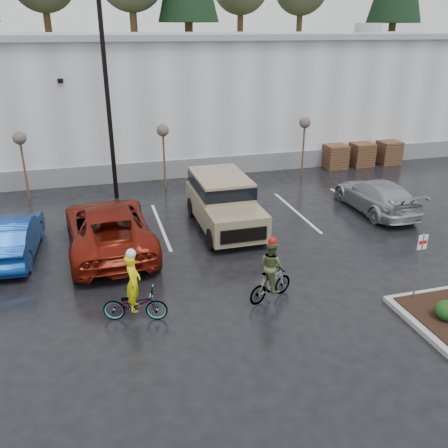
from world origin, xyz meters
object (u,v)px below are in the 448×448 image
object	(u,v)px
pallet_stack_b	(361,154)
pallet_stack_a	(335,156)
sapling_east	(305,126)
car_far_silver	(376,196)
sapling_west	(20,142)
suv_tan	(224,204)
cyclist_olive	(271,277)
pallet_stack_c	(388,152)
fire_lane_sign	(420,260)
car_red	(108,227)
car_blue	(12,237)
cyclist_hivis	(135,298)
sapling_mid	(163,134)
lamppost	(105,73)

from	to	relation	value
pallet_stack_b	pallet_stack_a	bearing A→B (deg)	180.00
sapling_east	car_far_silver	distance (m)	6.20
sapling_west	pallet_stack_a	xyz separation A→B (m)	(16.50, 1.00, -2.05)
suv_tan	cyclist_olive	size ratio (longest dim) A/B	2.52
pallet_stack_c	sapling_east	bearing A→B (deg)	-170.54
fire_lane_sign	pallet_stack_a	bearing A→B (deg)	71.19
sapling_west	car_red	distance (m)	7.71
cyclist_olive	car_red	bearing A→B (deg)	19.86
pallet_stack_a	pallet_stack_b	world-z (taller)	same
fire_lane_sign	car_red	world-z (taller)	fire_lane_sign
car_blue	cyclist_hivis	xyz separation A→B (m)	(3.73, -5.12, -0.07)
sapling_mid	sapling_east	size ratio (longest dim) A/B	1.00
sapling_mid	pallet_stack_b	distance (m)	11.92
suv_tan	cyclist_hivis	distance (m)	6.96
sapling_east	car_blue	bearing A→B (deg)	-155.34
car_red	suv_tan	xyz separation A→B (m)	(4.56, 0.76, 0.17)
sapling_east	cyclist_olive	bearing A→B (deg)	-118.30
sapling_west	sapling_mid	xyz separation A→B (m)	(6.50, 0.00, 0.00)
cyclist_olive	pallet_stack_a	bearing A→B (deg)	-57.27
car_blue	sapling_mid	bearing A→B (deg)	-131.75
sapling_west	car_far_silver	bearing A→B (deg)	-21.25
car_red	car_blue	bearing A→B (deg)	-7.96
sapling_east	car_blue	xyz separation A→B (m)	(-13.90, -6.38, -1.99)
sapling_east	pallet_stack_a	xyz separation A→B (m)	(2.50, 1.00, -2.05)
pallet_stack_a	cyclist_hivis	size ratio (longest dim) A/B	0.63
sapling_west	pallet_stack_c	bearing A→B (deg)	2.86
pallet_stack_b	suv_tan	bearing A→B (deg)	-146.03
fire_lane_sign	car_red	size ratio (longest dim) A/B	0.36
sapling_mid	pallet_stack_a	xyz separation A→B (m)	(10.00, 1.00, -2.05)
lamppost	sapling_east	bearing A→B (deg)	5.71
lamppost	pallet_stack_a	world-z (taller)	lamppost
fire_lane_sign	sapling_east	bearing A→B (deg)	80.25
fire_lane_sign	cyclist_hivis	world-z (taller)	fire_lane_sign
pallet_stack_b	car_blue	size ratio (longest dim) A/B	0.30
sapling_east	pallet_stack_b	world-z (taller)	sapling_east
sapling_west	pallet_stack_a	size ratio (longest dim) A/B	2.37
sapling_east	car_red	distance (m)	12.66
pallet_stack_b	cyclist_olive	distance (m)	16.26
sapling_mid	fire_lane_sign	xyz separation A→B (m)	(5.30, -12.80, -1.32)
sapling_east	pallet_stack_c	size ratio (longest dim) A/B	2.37
car_red	suv_tan	world-z (taller)	suv_tan
sapling_east	pallet_stack_a	world-z (taller)	sapling_east
sapling_mid	cyclist_olive	xyz separation A→B (m)	(1.31, -11.50, -1.97)
pallet_stack_a	pallet_stack_b	distance (m)	1.70
pallet_stack_a	cyclist_olive	world-z (taller)	cyclist_olive
sapling_mid	car_blue	world-z (taller)	sapling_mid
cyclist_olive	pallet_stack_b	bearing A→B (deg)	-62.19
pallet_stack_b	cyclist_olive	size ratio (longest dim) A/B	0.67
sapling_mid	fire_lane_sign	distance (m)	13.92
fire_lane_sign	car_blue	bearing A→B (deg)	151.23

